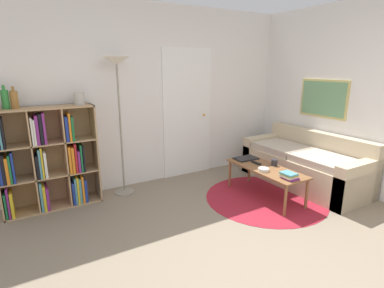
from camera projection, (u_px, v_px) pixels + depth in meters
The scene contains 16 objects.
ground_plane at pixel (277, 279), 2.52m from camera, with size 14.00×14.00×0.00m, color gray.
wall_back at pixel (151, 97), 4.40m from camera, with size 7.62×0.11×2.60m.
wall_right at pixel (331, 96), 4.43m from camera, with size 0.08×5.62×2.60m.
rug at pixel (265, 198), 4.06m from camera, with size 1.60×1.60×0.01m.
bookshelf at pixel (47, 161), 3.67m from camera, with size 1.12×0.34×1.27m.
floor_lamp at pixel (118, 79), 3.84m from camera, with size 0.33×0.33×1.85m.
couch at pixel (306, 165), 4.51m from camera, with size 0.81×1.83×0.77m.
coffee_table at pixel (266, 171), 4.02m from camera, with size 0.45×1.15×0.42m.
laptop at pixel (246, 158), 4.37m from camera, with size 0.33×0.23×0.02m.
bowl at pixel (264, 169), 3.88m from camera, with size 0.14×0.14×0.04m.
book_stack_on_table at pixel (289, 176), 3.61m from camera, with size 0.16×0.19×0.08m.
cup at pixel (274, 163), 4.08m from camera, with size 0.08×0.08×0.09m.
remote at pixel (256, 163), 4.17m from camera, with size 0.05×0.17×0.02m.
bottle_middle at pixel (5, 99), 3.33m from camera, with size 0.08×0.08×0.26m.
bottle_right at pixel (14, 99), 3.37m from camera, with size 0.08×0.08×0.25m.
vase_on_shelf at pixel (79, 99), 3.70m from camera, with size 0.12×0.12×0.16m.
Camera 1 is at (-1.71, -1.48, 1.75)m, focal length 28.00 mm.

